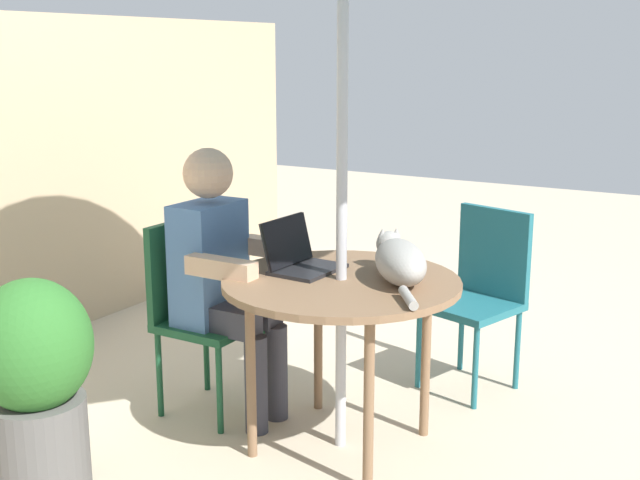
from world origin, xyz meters
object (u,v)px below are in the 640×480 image
object	(u,v)px
cat	(399,261)
potted_plant_near_fence	(35,379)
chair_occupied	(196,301)
laptop	(297,255)
patio_table	(341,294)
person_seated	(222,270)
chair_empty	(481,284)

from	to	relation	value
cat	potted_plant_near_fence	xyz separation A→B (m)	(-0.98, 1.01, -0.36)
chair_occupied	cat	distance (m)	1.02
laptop	cat	xyz separation A→B (m)	(0.06, -0.44, 0.02)
patio_table	laptop	size ratio (longest dim) A/B	3.11
chair_occupied	laptop	xyz separation A→B (m)	(0.03, -0.53, 0.28)
patio_table	person_seated	xyz separation A→B (m)	(0.00, 0.60, 0.02)
patio_table	cat	distance (m)	0.27
chair_empty	person_seated	size ratio (longest dim) A/B	0.72
cat	potted_plant_near_fence	size ratio (longest dim) A/B	0.67
laptop	potted_plant_near_fence	bearing A→B (deg)	148.39
patio_table	chair_occupied	distance (m)	0.77
cat	chair_empty	bearing A→B (deg)	-4.20
chair_empty	chair_occupied	bearing A→B (deg)	131.79
chair_occupied	laptop	bearing A→B (deg)	-86.28
chair_empty	cat	size ratio (longest dim) A/B	1.57
patio_table	potted_plant_near_fence	bearing A→B (deg)	137.99
person_seated	laptop	size ratio (longest dim) A/B	3.92
patio_table	person_seated	world-z (taller)	person_seated
potted_plant_near_fence	person_seated	bearing A→B (deg)	-12.50
laptop	chair_empty	bearing A→B (deg)	-29.59
patio_table	laptop	xyz separation A→B (m)	(0.03, 0.23, 0.13)
chair_occupied	chair_empty	distance (m)	1.38
laptop	potted_plant_near_fence	size ratio (longest dim) A/B	0.37
patio_table	potted_plant_near_fence	distance (m)	1.21
chair_occupied	laptop	size ratio (longest dim) A/B	2.83
chair_occupied	chair_empty	xyz separation A→B (m)	(0.92, -1.03, 0.00)
patio_table	chair_occupied	size ratio (longest dim) A/B	1.10
chair_occupied	potted_plant_near_fence	size ratio (longest dim) A/B	1.06
patio_table	person_seated	size ratio (longest dim) A/B	0.79
chair_empty	cat	distance (m)	0.88
cat	potted_plant_near_fence	world-z (taller)	cat
cat	chair_occupied	bearing A→B (deg)	95.39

